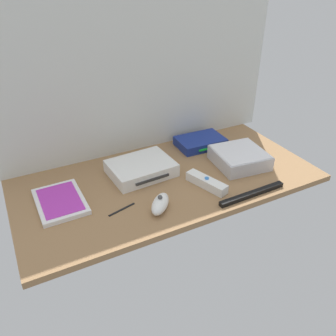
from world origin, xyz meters
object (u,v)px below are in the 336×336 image
object	(u,v)px
remote_wand	(207,183)
remote_nunchuk	(160,204)
game_console	(141,168)
sensor_bar	(252,194)
game_case	(60,201)
stylus_pen	(122,209)
network_router	(200,142)
mini_computer	(239,157)

from	to	relation	value
remote_wand	remote_nunchuk	xyz separation A→B (cm)	(-18.52, -3.85, 0.53)
game_console	sensor_bar	xyz separation A→B (cm)	(25.39, -27.56, -1.50)
game_case	remote_wand	bearing A→B (deg)	-16.39
remote_wand	stylus_pen	distance (cm)	28.72
game_console	remote_nunchuk	xyz separation A→B (cm)	(-2.99, -20.62, -0.16)
stylus_pen	network_router	bearing A→B (deg)	29.74
network_router	remote_wand	world-z (taller)	same
remote_nunchuk	stylus_pen	distance (cm)	11.45
sensor_bar	remote_nunchuk	bearing A→B (deg)	165.37
game_console	mini_computer	xyz separation A→B (cm)	(33.68, -9.97, 0.44)
game_console	sensor_bar	world-z (taller)	game_console
network_router	sensor_bar	distance (cm)	36.05
network_router	stylus_pen	xyz separation A→B (cm)	(-41.90, -23.94, -1.35)
game_console	remote_nunchuk	bearing A→B (deg)	-101.43
game_console	sensor_bar	bearing A→B (deg)	-50.51
game_case	remote_wand	world-z (taller)	remote_wand
remote_nunchuk	sensor_bar	world-z (taller)	remote_nunchuk
remote_wand	network_router	bearing A→B (deg)	44.39
stylus_pen	game_console	bearing A→B (deg)	49.90
mini_computer	remote_wand	size ratio (longest dim) A/B	1.24
mini_computer	sensor_bar	xyz separation A→B (cm)	(-8.29, -17.59, -1.94)
game_case	stylus_pen	world-z (taller)	game_case
game_case	sensor_bar	world-z (taller)	game_case
remote_wand	stylus_pen	size ratio (longest dim) A/B	1.69
game_case	stylus_pen	distance (cm)	19.07
network_router	remote_nunchuk	xyz separation A→B (cm)	(-31.74, -28.93, 0.34)
network_router	stylus_pen	world-z (taller)	network_router
network_router	game_case	bearing A→B (deg)	-165.66
network_router	game_console	bearing A→B (deg)	-161.88
game_console	network_router	xyz separation A→B (cm)	(28.75, 8.32, -0.50)
stylus_pen	remote_nunchuk	bearing A→B (deg)	-26.18
network_router	stylus_pen	size ratio (longest dim) A/B	2.04
remote_wand	game_console	bearing A→B (deg)	114.97
game_case	network_router	bearing A→B (deg)	11.91
game_case	sensor_bar	bearing A→B (deg)	-23.90
mini_computer	game_case	distance (cm)	62.41
game_console	mini_computer	world-z (taller)	mini_computer
stylus_pen	game_case	bearing A→B (deg)	143.27
game_case	network_router	world-z (taller)	network_router
game_case	sensor_bar	xyz separation A→B (cm)	(53.82, -23.34, -0.06)
network_router	stylus_pen	distance (cm)	48.28
game_console	remote_wand	bearing A→B (deg)	-50.37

